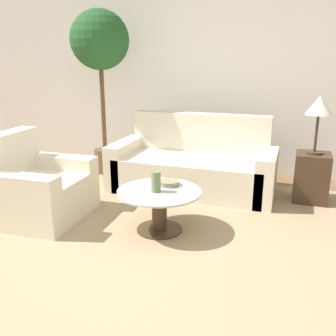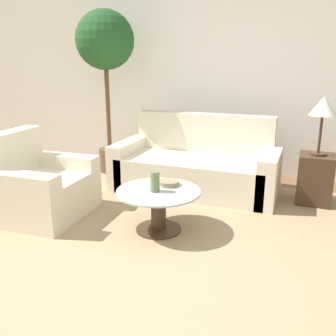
# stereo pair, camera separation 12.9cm
# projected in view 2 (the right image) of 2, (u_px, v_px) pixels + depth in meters

# --- Properties ---
(ground_plane) EXTENTS (14.00, 14.00, 0.00)m
(ground_plane) POSITION_uv_depth(u_px,v_px,m) (118.00, 275.00, 2.82)
(ground_plane) COLOR brown
(wall_back) EXTENTS (10.00, 0.06, 2.60)m
(wall_back) POSITION_uv_depth(u_px,v_px,m) (220.00, 79.00, 5.21)
(wall_back) COLOR white
(wall_back) RESTS_ON ground_plane
(rug) EXTENTS (3.75, 3.42, 0.01)m
(rug) POSITION_uv_depth(u_px,v_px,m) (159.00, 230.00, 3.57)
(rug) COLOR tan
(rug) RESTS_ON ground_plane
(sofa_main) EXTENTS (1.98, 0.91, 0.90)m
(sofa_main) POSITION_uv_depth(u_px,v_px,m) (197.00, 166.00, 4.66)
(sofa_main) COLOR beige
(sofa_main) RESTS_ON ground_plane
(armchair) EXTENTS (0.88, 0.96, 0.87)m
(armchair) POSITION_uv_depth(u_px,v_px,m) (38.00, 189.00, 3.87)
(armchair) COLOR beige
(armchair) RESTS_ON ground_plane
(coffee_table) EXTENTS (0.78, 0.78, 0.40)m
(coffee_table) POSITION_uv_depth(u_px,v_px,m) (158.00, 205.00, 3.49)
(coffee_table) COLOR #422D1E
(coffee_table) RESTS_ON ground_plane
(side_table) EXTENTS (0.37, 0.37, 0.56)m
(side_table) POSITION_uv_depth(u_px,v_px,m) (315.00, 179.00, 4.18)
(side_table) COLOR #422D1E
(side_table) RESTS_ON ground_plane
(table_lamp) EXTENTS (0.29, 0.29, 0.64)m
(table_lamp) POSITION_uv_depth(u_px,v_px,m) (323.00, 109.00, 3.96)
(table_lamp) COLOR #422D1E
(table_lamp) RESTS_ON side_table
(potted_plant) EXTENTS (0.78, 0.78, 2.20)m
(potted_plant) POSITION_uv_depth(u_px,v_px,m) (105.00, 49.00, 4.96)
(potted_plant) COLOR brown
(potted_plant) RESTS_ON ground_plane
(vase) EXTENTS (0.09, 0.09, 0.19)m
(vase) POSITION_uv_depth(u_px,v_px,m) (155.00, 182.00, 3.40)
(vase) COLOR #6B7A4C
(vase) RESTS_ON coffee_table
(bowl) EXTENTS (0.20, 0.20, 0.05)m
(bowl) POSITION_uv_depth(u_px,v_px,m) (169.00, 183.00, 3.59)
(bowl) COLOR gray
(bowl) RESTS_ON coffee_table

